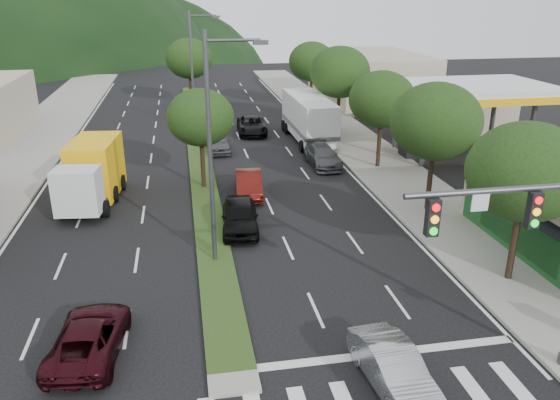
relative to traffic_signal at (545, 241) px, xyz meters
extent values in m
plane|color=black|center=(-9.03, 1.54, -4.65)|extent=(160.00, 160.00, 0.00)
cube|color=gray|center=(3.47, 26.54, -4.57)|extent=(5.00, 90.00, 0.15)
cube|color=gray|center=(-22.03, 26.54, -4.57)|extent=(6.00, 90.00, 0.15)
cube|color=#263E16|center=(-9.03, 29.54, -4.59)|extent=(1.60, 56.00, 0.12)
cylinder|color=#47494C|center=(-1.43, 0.04, 1.65)|extent=(6.00, 0.18, 0.18)
cube|color=black|center=(-0.63, -0.11, 1.05)|extent=(0.35, 0.25, 1.05)
cube|color=black|center=(-3.63, -0.11, 1.05)|extent=(0.35, 0.25, 1.05)
cube|color=silver|center=(9.97, 23.54, 0.35)|extent=(12.00, 8.00, 0.50)
cube|color=#FFB30D|center=(9.97, 23.54, 0.00)|extent=(12.20, 8.20, 0.50)
cylinder|color=#47494C|center=(5.97, 21.04, -2.35)|extent=(0.36, 0.36, 4.60)
cylinder|color=#47494C|center=(13.97, 21.04, -2.35)|extent=(0.36, 0.36, 4.60)
cylinder|color=#47494C|center=(5.97, 26.04, -2.35)|extent=(0.36, 0.36, 4.60)
cylinder|color=#47494C|center=(13.97, 26.04, -2.35)|extent=(0.36, 0.36, 4.60)
cube|color=black|center=(5.97, 23.54, -4.10)|extent=(0.80, 1.60, 1.10)
cube|color=black|center=(13.97, 23.54, -4.10)|extent=(0.80, 1.60, 1.10)
cube|color=#B5AB90|center=(10.47, 45.54, -2.05)|extent=(10.00, 16.00, 5.20)
cylinder|color=black|center=(2.97, 5.54, -2.68)|extent=(0.28, 0.28, 3.64)
ellipsoid|color=black|center=(2.97, 5.54, 0.18)|extent=(4.60, 4.60, 3.91)
cylinder|color=black|center=(2.97, 13.54, -2.59)|extent=(0.28, 0.28, 3.81)
ellipsoid|color=black|center=(2.97, 13.54, 0.40)|extent=(4.80, 4.80, 4.08)
cylinder|color=black|center=(2.97, 21.54, -2.70)|extent=(0.28, 0.28, 3.58)
ellipsoid|color=black|center=(2.97, 21.54, 0.11)|extent=(4.40, 4.40, 3.74)
cylinder|color=black|center=(2.97, 31.54, -2.54)|extent=(0.28, 0.28, 3.92)
ellipsoid|color=black|center=(2.97, 31.54, 0.54)|extent=(5.00, 5.00, 4.25)
cylinder|color=black|center=(2.97, 41.54, -2.65)|extent=(0.28, 0.28, 3.70)
ellipsoid|color=black|center=(2.97, 41.54, 0.26)|extent=(4.60, 4.60, 3.91)
cylinder|color=black|center=(-9.03, 19.54, -2.85)|extent=(0.28, 0.28, 3.36)
ellipsoid|color=black|center=(-9.03, 19.54, -0.21)|extent=(4.00, 4.00, 3.40)
cylinder|color=black|center=(-9.03, 45.54, -2.62)|extent=(0.28, 0.28, 3.81)
ellipsoid|color=black|center=(-9.03, 45.54, 0.37)|extent=(4.80, 4.80, 4.08)
cylinder|color=#47494C|center=(-9.03, 9.54, 0.35)|extent=(0.20, 0.20, 10.00)
cylinder|color=#47494C|center=(-7.93, 9.54, 4.95)|extent=(2.20, 0.12, 0.12)
cube|color=#47494C|center=(-6.83, 9.54, 4.85)|extent=(0.60, 0.25, 0.18)
cylinder|color=#47494C|center=(-9.03, 34.54, 0.35)|extent=(0.20, 0.20, 10.00)
cylinder|color=#47494C|center=(-7.93, 34.54, 4.95)|extent=(2.20, 0.12, 0.12)
cube|color=#47494C|center=(-6.83, 34.54, 4.85)|extent=(0.60, 0.25, 0.18)
imported|color=#989B9F|center=(-4.24, 0.15, -3.97)|extent=(1.84, 4.21, 1.34)
imported|color=black|center=(-13.59, 3.54, -4.01)|extent=(2.62, 4.80, 1.27)
imported|color=black|center=(-7.53, 12.78, -3.88)|extent=(2.18, 4.62, 1.53)
imported|color=#4E4D52|center=(-0.64, 22.78, -3.96)|extent=(2.01, 4.76, 1.37)
imported|color=#51110D|center=(-6.44, 17.78, -3.93)|extent=(1.86, 4.43, 1.42)
imported|color=black|center=(-4.29, 32.78, -3.93)|extent=(2.66, 5.25, 1.42)
imported|color=#4C4C51|center=(-7.53, 27.78, -3.94)|extent=(1.78, 4.20, 1.42)
cube|color=silver|center=(-15.68, 15.48, -2.97)|extent=(2.46, 1.92, 2.41)
cube|color=yellow|center=(-15.25, 19.33, -2.87)|extent=(2.88, 4.64, 3.25)
cube|color=black|center=(-15.35, 18.50, -4.17)|extent=(2.76, 6.27, 0.31)
cylinder|color=black|center=(-14.44, 15.79, -4.17)|extent=(0.42, 0.97, 0.94)
cylinder|color=black|center=(-16.83, 16.06, -4.17)|extent=(0.42, 0.97, 0.94)
cylinder|color=black|center=(-14.19, 18.06, -4.17)|extent=(0.42, 0.97, 0.94)
cylinder|color=black|center=(-16.58, 18.32, -4.17)|extent=(0.42, 0.97, 0.94)
cylinder|color=black|center=(-13.95, 20.12, -4.17)|extent=(0.42, 0.97, 0.94)
cylinder|color=black|center=(-16.35, 20.38, -4.17)|extent=(0.42, 0.97, 0.94)
cube|color=silver|center=(-0.03, 29.70, -2.64)|extent=(2.67, 9.29, 3.09)
cube|color=slate|center=(-0.03, 29.70, -3.41)|extent=(2.73, 9.29, 0.36)
cylinder|color=black|center=(-1.35, 33.40, -4.18)|extent=(0.37, 0.93, 0.93)
cylinder|color=black|center=(1.22, 33.42, -4.18)|extent=(0.37, 0.93, 0.93)
cylinder|color=black|center=(-1.34, 32.29, -4.18)|extent=(0.37, 0.93, 0.93)
cylinder|color=black|center=(1.23, 32.31, -4.18)|extent=(0.37, 0.93, 0.93)
cylinder|color=black|center=(-1.28, 26.36, -4.18)|extent=(0.37, 0.93, 0.93)
cylinder|color=black|center=(1.29, 26.38, -4.18)|extent=(0.37, 0.93, 0.93)
camera|label=1|loc=(-10.07, -12.67, 6.71)|focal=35.00mm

